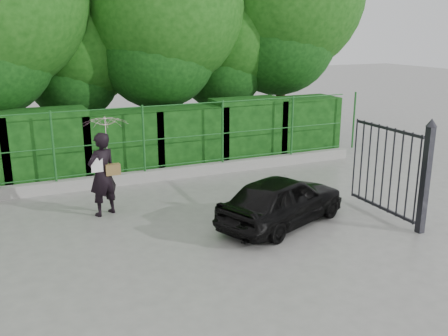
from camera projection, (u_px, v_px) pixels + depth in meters
name	position (u px, v px, depth m)	size (l,w,h in m)	color
ground	(188.00, 248.00, 9.48)	(80.00, 80.00, 0.00)	gray
kerb	(131.00, 178.00, 13.40)	(14.00, 0.25, 0.30)	#9E9E99
fence	(137.00, 139.00, 13.20)	(14.13, 0.06, 1.80)	#1D5B22
hedge	(121.00, 142.00, 14.07)	(14.20, 1.20, 1.98)	black
trees	(135.00, 9.00, 15.49)	(17.10, 6.15, 8.08)	black
gate	(408.00, 171.00, 10.31)	(0.22, 2.33, 2.36)	black
woman	(105.00, 152.00, 10.88)	(1.04, 1.00, 2.21)	black
car	(282.00, 200.00, 10.51)	(1.28, 3.18, 1.08)	black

